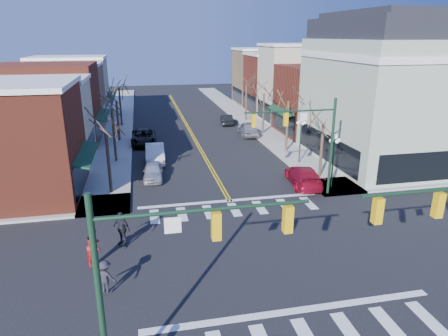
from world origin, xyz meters
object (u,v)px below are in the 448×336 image
victorian_corner (392,90)px  lamppost_corner (334,152)px  car_right_far (227,119)px  car_left_mid (155,153)px  car_left_near (153,171)px  car_right_near (303,176)px  car_right_mid (248,129)px  pedestrian_dark_a (121,228)px  pedestrian_dark_b (105,277)px  lamppost_midblock (301,132)px  pedestrian_red_b (94,246)px  car_left_far (144,137)px

victorian_corner → lamppost_corner: bearing=-144.1°
car_right_far → car_left_mid: bearing=61.9°
car_left_near → car_left_mid: 4.85m
victorian_corner → car_right_near: size_ratio=2.74×
car_right_near → car_right_mid: car_right_mid is taller
car_left_near → car_left_mid: (0.37, 4.83, 0.13)m
car_left_near → car_right_near: bearing=-14.9°
car_right_mid → pedestrian_dark_a: (-13.71, -23.94, 0.29)m
car_right_near → pedestrian_dark_b: 18.30m
car_right_far → lamppost_midblock: bearing=105.0°
victorian_corner → pedestrian_dark_b: size_ratio=9.01×
lamppost_midblock → car_right_mid: (-1.80, 11.56, -2.12)m
car_right_far → pedestrian_red_b: (-13.87, -32.44, 0.48)m
pedestrian_dark_a → car_left_far: bearing=126.6°
pedestrian_dark_a → pedestrian_dark_b: size_ratio=1.24×
lamppost_corner → car_left_far: 21.82m
car_left_near → car_right_far: car_left_near is taller
pedestrian_red_b → pedestrian_dark_b: size_ratio=1.25×
car_right_near → car_right_far: 23.64m
lamppost_midblock → pedestrian_red_b: lamppost_midblock is taller
lamppost_corner → car_right_mid: lamppost_corner is taller
car_left_near → car_right_far: (10.45, 19.74, -0.01)m
car_right_near → car_right_mid: 16.87m
pedestrian_dark_a → car_right_mid: bearing=100.8°
pedestrian_dark_b → lamppost_corner: bearing=-123.3°
pedestrian_dark_a → lamppost_midblock: bearing=79.2°
car_right_far → pedestrian_dark_a: (-12.59, -30.68, 0.47)m
victorian_corner → car_right_near: victorian_corner is taller
car_left_far → car_right_far: (11.01, 8.15, -0.12)m
car_right_near → car_right_mid: bearing=-82.6°
pedestrian_red_b → car_right_mid: bearing=-11.0°
car_left_far → car_right_near: 19.65m
lamppost_corner → car_left_far: size_ratio=0.77×
lamppost_corner → pedestrian_red_b: size_ratio=2.19×
car_right_near → pedestrian_dark_b: (-14.29, -11.43, 0.19)m
victorian_corner → pedestrian_red_b: size_ratio=7.20×
car_left_far → pedestrian_red_b: 24.47m
victorian_corner → car_right_near: bearing=-154.5°
lamppost_midblock → car_left_near: (-13.37, -1.43, -2.29)m
lamppost_corner → pedestrian_dark_b: 19.17m
car_left_near → car_left_mid: car_left_mid is taller
victorian_corner → car_left_mid: bearing=169.6°
car_left_mid → pedestrian_red_b: pedestrian_red_b is taller
car_left_far → car_right_near: bearing=-50.9°
car_left_mid → pedestrian_dark_b: 20.37m
car_right_near → pedestrian_red_b: (-14.99, -8.83, 0.39)m
victorian_corner → pedestrian_dark_a: size_ratio=7.25×
car_left_mid → victorian_corner: bearing=-9.1°
car_left_mid → car_left_far: size_ratio=0.87×
victorian_corner → car_right_mid: size_ratio=2.88×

